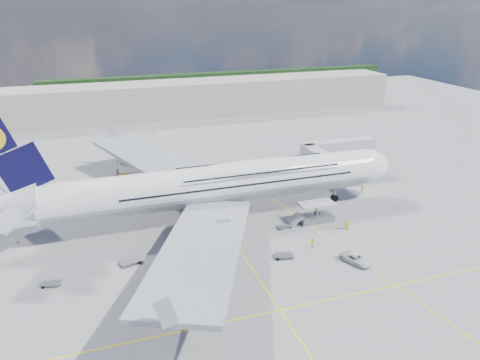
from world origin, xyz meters
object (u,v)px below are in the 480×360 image
object	(u,v)px
cargo_loader	(315,215)
catering_truck_inner	(134,173)
dolly_row_c	(185,249)
crew_nose	(363,189)
baggage_tug	(225,268)
cone_wing_right_outer	(211,277)
cone_tail	(18,242)
dolly_row_a	(161,292)
dolly_nose_near	(284,226)
crew_wing	(217,259)
cone_wing_left_outer	(105,178)
jet_bridge	(331,152)
airliner	(218,184)
cone_nose	(394,207)
crew_loader	(313,243)
crew_van	(347,225)
dolly_row_b	(130,261)
cone_wing_left_inner	(140,209)
dolly_back	(51,284)
crew_tug	(200,269)
cone_wing_right_inner	(192,270)
service_van	(356,259)
catering_truck_outer	(131,167)

from	to	relation	value
cargo_loader	catering_truck_inner	distance (m)	43.07
dolly_row_c	crew_nose	world-z (taller)	crew_nose
baggage_tug	crew_nose	distance (m)	42.13
cone_wing_right_outer	cone_tail	xyz separation A→B (m)	(-28.34, 21.14, -0.04)
dolly_row_a	catering_truck_inner	world-z (taller)	catering_truck_inner
dolly_row_c	dolly_nose_near	size ratio (longest dim) A/B	1.16
dolly_nose_near	crew_wing	xyz separation A→B (m)	(-14.99, -8.11, 0.56)
dolly_row_a	cone_wing_left_outer	bearing A→B (deg)	110.73
dolly_nose_near	jet_bridge	bearing A→B (deg)	42.99
cargo_loader	crew_nose	world-z (taller)	cargo_loader
airliner	cone_wing_right_outer	distance (m)	22.05
jet_bridge	cone_nose	world-z (taller)	jet_bridge
catering_truck_inner	cone_wing_left_outer	size ratio (longest dim) A/B	12.61
dolly_row_a	cone_nose	distance (m)	51.24
crew_loader	cone_wing_right_outer	bearing A→B (deg)	-136.08
crew_nose	cone_nose	bearing A→B (deg)	-93.31
baggage_tug	jet_bridge	bearing A→B (deg)	61.58
crew_loader	crew_van	xyz separation A→B (m)	(8.84, 4.10, 0.06)
dolly_nose_near	cone_wing_left_outer	bearing A→B (deg)	128.27
cone_nose	dolly_row_b	bearing A→B (deg)	-175.13
crew_wing	cone_wing_left_inner	xyz separation A→B (m)	(-8.76, 24.41, -0.61)
dolly_row_b	dolly_nose_near	distance (m)	28.02
airliner	dolly_back	size ratio (longest dim) A/B	26.51
crew_tug	cone_wing_left_outer	size ratio (longest dim) A/B	2.95
jet_bridge	cone_wing_right_inner	distance (m)	48.10
dolly_row_b	baggage_tug	xyz separation A→B (m)	(13.41, -7.10, 0.35)
catering_truck_inner	jet_bridge	bearing A→B (deg)	-2.22
service_van	crew_tug	size ratio (longest dim) A/B	2.94
airliner	cone_wing_right_outer	size ratio (longest dim) A/B	126.64
catering_truck_outer	cone_tail	size ratio (longest dim) A/B	13.77
catering_truck_outer	cone_wing_left_outer	distance (m)	6.70
dolly_row_c	catering_truck_outer	world-z (taller)	catering_truck_outer
dolly_nose_near	cone_tail	distance (m)	46.19
crew_wing	crew_tug	distance (m)	3.78
dolly_back	cone_wing_left_outer	world-z (taller)	cone_wing_left_outer
catering_truck_inner	cone_nose	world-z (taller)	catering_truck_inner
dolly_row_a	crew_tug	xyz separation A→B (m)	(6.54, 4.56, -0.30)
jet_bridge	cone_tail	bearing A→B (deg)	-171.52
crew_nose	cone_wing_right_outer	bearing A→B (deg)	-164.78
dolly_row_c	crew_loader	bearing A→B (deg)	2.43
cargo_loader	cone_wing_right_inner	distance (m)	27.51
cone_wing_left_inner	crew_wing	bearing A→B (deg)	-70.26
cone_nose	cone_wing_left_outer	world-z (taller)	cone_wing_left_outer
dolly_row_a	crew_nose	distance (m)	53.15
crew_nose	catering_truck_inner	bearing A→B (deg)	139.99
dolly_row_a	crew_tug	world-z (taller)	dolly_row_a
cargo_loader	crew_tug	bearing A→B (deg)	-156.18
service_van	crew_wing	size ratio (longest dim) A/B	3.00
catering_truck_inner	crew_nose	distance (m)	50.65
cone_nose	cone_wing_left_outer	size ratio (longest dim) A/B	0.87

